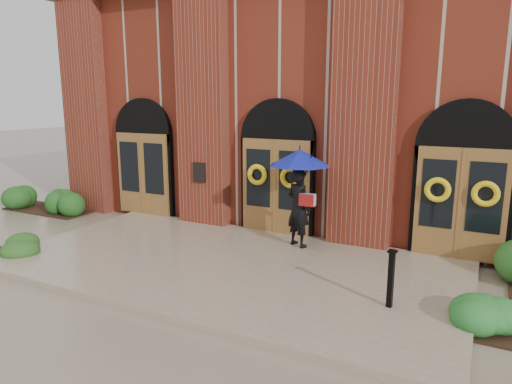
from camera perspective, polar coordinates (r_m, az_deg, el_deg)
The scene contains 8 objects.
ground at distance 10.17m, azimuth -4.12°, elevation -9.70°, with size 90.00×90.00×0.00m, color gray.
landing at distance 10.26m, azimuth -3.68°, elevation -9.05°, with size 10.00×5.30×0.15m, color tan.
church_building at distance 17.58m, azimuth 10.92°, elevation 10.81°, with size 16.20×12.53×7.00m.
man_with_umbrella at distance 10.90m, azimuth 5.44°, elevation 1.60°, with size 1.96×1.96×2.37m.
metal_post at distance 8.27m, azimuth 16.51°, elevation -10.21°, with size 0.16×0.16×1.03m.
hedge_wall_left at distance 16.75m, azimuth -24.42°, elevation -0.87°, with size 2.86×1.14×0.73m, color #1D4A18.
hedge_front_left at distance 12.58m, azimuth -28.02°, elevation -5.82°, with size 1.23×1.06×0.44m, color #254E1B.
hedge_front_right at distance 8.67m, azimuth 26.45°, elevation -13.03°, with size 1.46×1.25×0.52m, color #246527.
Camera 1 is at (4.93, -8.09, 3.70)m, focal length 32.00 mm.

